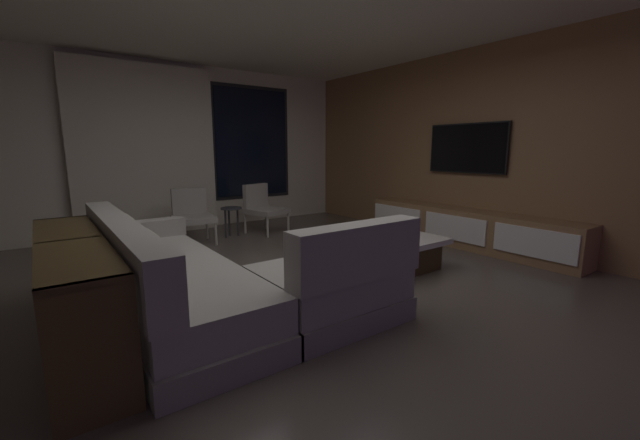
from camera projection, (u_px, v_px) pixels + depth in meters
floor at (302, 290)px, 3.71m from camera, size 9.20×9.20×0.00m
back_wall_with_window at (176, 149)px, 6.30m from camera, size 6.60×0.30×2.70m
media_wall at (488, 148)px, 5.25m from camera, size 0.12×7.80×2.70m
sectional_couch at (212, 281)px, 3.09m from camera, size 1.98×2.50×0.82m
coffee_table at (379, 251)px, 4.43m from camera, size 1.16×1.16×0.36m
book_stack_on_coffee_table at (373, 229)px, 4.55m from camera, size 0.25×0.21×0.10m
accent_chair_near_window at (263, 206)px, 6.23m from camera, size 0.68×0.69×0.78m
accent_chair_by_curtain at (192, 213)px, 5.53m from camera, size 0.59×0.61×0.78m
side_stool at (231, 213)px, 5.91m from camera, size 0.32×0.32×0.46m
media_console at (467, 229)px, 5.32m from camera, size 0.46×3.10×0.52m
mounted_tv at (467, 148)px, 5.38m from camera, size 0.05×1.19×0.69m
console_table_behind_couch at (75, 286)px, 2.64m from camera, size 0.40×2.10×0.74m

